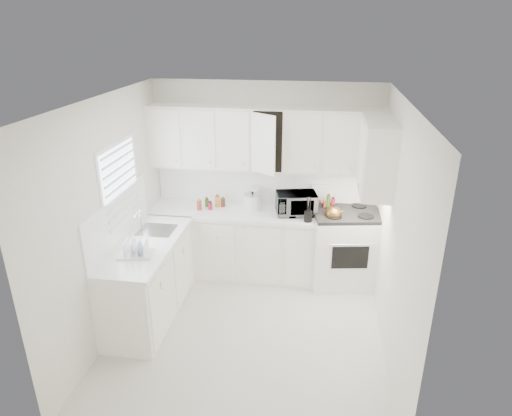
% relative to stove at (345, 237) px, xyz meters
% --- Properties ---
extents(floor, '(3.20, 3.20, 0.00)m').
position_rel_stove_xyz_m(floor, '(-1.09, -1.30, -0.65)').
color(floor, silver).
rests_on(floor, ground).
extents(ceiling, '(3.20, 3.20, 0.00)m').
position_rel_stove_xyz_m(ceiling, '(-1.09, -1.30, 1.95)').
color(ceiling, white).
rests_on(ceiling, ground).
extents(wall_back, '(3.00, 0.00, 3.00)m').
position_rel_stove_xyz_m(wall_back, '(-1.09, 0.30, 0.65)').
color(wall_back, white).
rests_on(wall_back, ground).
extents(wall_front, '(3.00, 0.00, 3.00)m').
position_rel_stove_xyz_m(wall_front, '(-1.09, -2.90, 0.65)').
color(wall_front, white).
rests_on(wall_front, ground).
extents(wall_left, '(0.00, 3.20, 3.20)m').
position_rel_stove_xyz_m(wall_left, '(-2.59, -1.30, 0.65)').
color(wall_left, white).
rests_on(wall_left, ground).
extents(wall_right, '(0.00, 3.20, 3.20)m').
position_rel_stove_xyz_m(wall_right, '(0.41, -1.30, 0.65)').
color(wall_right, white).
rests_on(wall_right, ground).
extents(window_blinds, '(0.06, 0.96, 1.06)m').
position_rel_stove_xyz_m(window_blinds, '(-2.57, -0.95, 0.90)').
color(window_blinds, white).
rests_on(window_blinds, wall_left).
extents(lower_cabinets_back, '(2.22, 0.60, 0.90)m').
position_rel_stove_xyz_m(lower_cabinets_back, '(-1.48, -0.00, -0.20)').
color(lower_cabinets_back, white).
rests_on(lower_cabinets_back, floor).
extents(lower_cabinets_left, '(0.60, 1.60, 0.90)m').
position_rel_stove_xyz_m(lower_cabinets_left, '(-2.29, -1.10, -0.20)').
color(lower_cabinets_left, white).
rests_on(lower_cabinets_left, floor).
extents(countertop_back, '(2.24, 0.64, 0.05)m').
position_rel_stove_xyz_m(countertop_back, '(-1.48, -0.01, 0.27)').
color(countertop_back, white).
rests_on(countertop_back, lower_cabinets_back).
extents(countertop_left, '(0.64, 1.62, 0.05)m').
position_rel_stove_xyz_m(countertop_left, '(-2.28, -1.10, 0.27)').
color(countertop_left, white).
rests_on(countertop_left, lower_cabinets_left).
extents(backsplash_back, '(2.98, 0.02, 0.55)m').
position_rel_stove_xyz_m(backsplash_back, '(-1.09, 0.29, 0.57)').
color(backsplash_back, white).
rests_on(backsplash_back, wall_back).
extents(backsplash_left, '(0.02, 1.60, 0.55)m').
position_rel_stove_xyz_m(backsplash_left, '(-2.58, -1.10, 0.57)').
color(backsplash_left, white).
rests_on(backsplash_left, wall_left).
extents(upper_cabinets_back, '(3.00, 0.33, 0.80)m').
position_rel_stove_xyz_m(upper_cabinets_back, '(-1.09, 0.13, 0.85)').
color(upper_cabinets_back, white).
rests_on(upper_cabinets_back, wall_back).
extents(upper_cabinets_right, '(0.33, 0.90, 0.80)m').
position_rel_stove_xyz_m(upper_cabinets_right, '(0.24, -0.48, 0.85)').
color(upper_cabinets_right, white).
rests_on(upper_cabinets_right, wall_right).
extents(sink, '(0.42, 0.38, 0.30)m').
position_rel_stove_xyz_m(sink, '(-2.28, -0.75, 0.42)').
color(sink, gray).
rests_on(sink, countertop_left).
extents(stove, '(0.96, 0.83, 1.31)m').
position_rel_stove_xyz_m(stove, '(0.00, 0.00, 0.00)').
color(stove, white).
rests_on(stove, floor).
extents(tea_kettle, '(0.30, 0.26, 0.24)m').
position_rel_stove_xyz_m(tea_kettle, '(-0.18, -0.16, 0.41)').
color(tea_kettle, olive).
rests_on(tea_kettle, stove).
extents(frying_pan, '(0.29, 0.43, 0.04)m').
position_rel_stove_xyz_m(frying_pan, '(0.18, 0.16, 0.31)').
color(frying_pan, black).
rests_on(frying_pan, stove).
extents(microwave, '(0.56, 0.39, 0.35)m').
position_rel_stove_xyz_m(microwave, '(-0.66, 0.00, 0.47)').
color(microwave, gray).
rests_on(microwave, countertop_back).
extents(rice_cooker, '(0.30, 0.30, 0.24)m').
position_rel_stove_xyz_m(rice_cooker, '(-1.24, 0.08, 0.42)').
color(rice_cooker, white).
rests_on(rice_cooker, countertop_back).
extents(paper_towel, '(0.12, 0.12, 0.27)m').
position_rel_stove_xyz_m(paper_towel, '(-1.21, 0.22, 0.43)').
color(paper_towel, white).
rests_on(paper_towel, countertop_back).
extents(utensil_crock, '(0.14, 0.14, 0.34)m').
position_rel_stove_xyz_m(utensil_crock, '(-0.49, -0.22, 0.46)').
color(utensil_crock, black).
rests_on(utensil_crock, countertop_back).
extents(dish_rack, '(0.39, 0.32, 0.19)m').
position_rel_stove_xyz_m(dish_rack, '(-2.29, -1.39, 0.39)').
color(dish_rack, white).
rests_on(dish_rack, countertop_left).
extents(spice_left_0, '(0.06, 0.06, 0.13)m').
position_rel_stove_xyz_m(spice_left_0, '(-1.94, 0.12, 0.36)').
color(spice_left_0, '#9B412A').
rests_on(spice_left_0, countertop_back).
extents(spice_left_1, '(0.06, 0.06, 0.13)m').
position_rel_stove_xyz_m(spice_left_1, '(-1.87, 0.03, 0.36)').
color(spice_left_1, '#346722').
rests_on(spice_left_1, countertop_back).
extents(spice_left_2, '(0.06, 0.06, 0.13)m').
position_rel_stove_xyz_m(spice_left_2, '(-1.79, 0.12, 0.36)').
color(spice_left_2, '#B0172B').
rests_on(spice_left_2, countertop_back).
extents(spice_left_3, '(0.06, 0.06, 0.13)m').
position_rel_stove_xyz_m(spice_left_3, '(-1.72, 0.03, 0.36)').
color(spice_left_3, orange).
rests_on(spice_left_3, countertop_back).
extents(spice_left_4, '(0.06, 0.06, 0.13)m').
position_rel_stove_xyz_m(spice_left_4, '(-1.64, 0.12, 0.36)').
color(spice_left_4, maroon).
rests_on(spice_left_4, countertop_back).
extents(sauce_right_0, '(0.06, 0.06, 0.19)m').
position_rel_stove_xyz_m(sauce_right_0, '(-0.51, 0.16, 0.39)').
color(sauce_right_0, '#B0172B').
rests_on(sauce_right_0, countertop_back).
extents(sauce_right_1, '(0.06, 0.06, 0.19)m').
position_rel_stove_xyz_m(sauce_right_1, '(-0.46, 0.10, 0.39)').
color(sauce_right_1, orange).
rests_on(sauce_right_1, countertop_back).
extents(sauce_right_2, '(0.06, 0.06, 0.19)m').
position_rel_stove_xyz_m(sauce_right_2, '(-0.40, 0.16, 0.39)').
color(sauce_right_2, maroon).
rests_on(sauce_right_2, countertop_back).
extents(sauce_right_3, '(0.06, 0.06, 0.19)m').
position_rel_stove_xyz_m(sauce_right_3, '(-0.35, 0.10, 0.39)').
color(sauce_right_3, black).
rests_on(sauce_right_3, countertop_back).
extents(sauce_right_4, '(0.06, 0.06, 0.19)m').
position_rel_stove_xyz_m(sauce_right_4, '(-0.29, 0.16, 0.39)').
color(sauce_right_4, '#9B412A').
rests_on(sauce_right_4, countertop_back).
extents(sauce_right_5, '(0.06, 0.06, 0.19)m').
position_rel_stove_xyz_m(sauce_right_5, '(-0.24, 0.10, 0.39)').
color(sauce_right_5, '#346722').
rests_on(sauce_right_5, countertop_back).
extents(sauce_right_6, '(0.06, 0.06, 0.19)m').
position_rel_stove_xyz_m(sauce_right_6, '(-0.18, 0.16, 0.39)').
color(sauce_right_6, '#B0172B').
rests_on(sauce_right_6, countertop_back).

